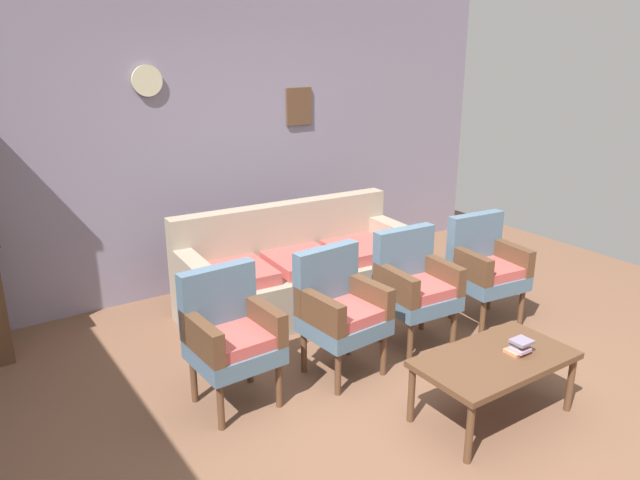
{
  "coord_description": "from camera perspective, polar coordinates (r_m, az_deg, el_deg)",
  "views": [
    {
      "loc": [
        -2.35,
        -2.61,
        2.29
      ],
      "look_at": [
        0.09,
        1.01,
        0.85
      ],
      "focal_mm": 34.48,
      "sensor_mm": 36.0,
      "label": 1
    }
  ],
  "objects": [
    {
      "name": "armchair_near_cabinet",
      "position": [
        5.28,
        15.1,
        -2.22
      ],
      "size": [
        0.57,
        0.54,
        0.9
      ],
      "color": "slate",
      "rests_on": "ground"
    },
    {
      "name": "wall_back_with_decor",
      "position": [
        5.82,
        -9.78,
        8.72
      ],
      "size": [
        6.4,
        0.09,
        2.7
      ],
      "color": "gray",
      "rests_on": "ground"
    },
    {
      "name": "floral_couch",
      "position": [
        5.39,
        -2.04,
        -3.13
      ],
      "size": [
        2.13,
        0.93,
        0.9
      ],
      "color": "gray",
      "rests_on": "ground"
    },
    {
      "name": "ground_plane",
      "position": [
        4.2,
        6.98,
        -14.97
      ],
      "size": [
        7.68,
        7.68,
        0.0
      ],
      "primitive_type": "plane",
      "color": "brown"
    },
    {
      "name": "armchair_row_middle",
      "position": [
        4.01,
        -8.34,
        -8.48
      ],
      "size": [
        0.54,
        0.51,
        0.9
      ],
      "color": "slate",
      "rests_on": "ground"
    },
    {
      "name": "coffee_table",
      "position": [
        4.03,
        15.9,
        -10.92
      ],
      "size": [
        1.0,
        0.56,
        0.42
      ],
      "color": "brown",
      "rests_on": "ground"
    },
    {
      "name": "armchair_near_couch_end",
      "position": [
        4.32,
        1.83,
        -6.24
      ],
      "size": [
        0.55,
        0.53,
        0.9
      ],
      "color": "slate",
      "rests_on": "ground"
    },
    {
      "name": "book_stack_on_table",
      "position": [
        4.08,
        18.03,
        -9.36
      ],
      "size": [
        0.15,
        0.13,
        0.09
      ],
      "color": "#C07A55",
      "rests_on": "coffee_table"
    },
    {
      "name": "armchair_by_doorway",
      "position": [
        4.78,
        8.77,
        -3.98
      ],
      "size": [
        0.55,
        0.52,
        0.9
      ],
      "color": "slate",
      "rests_on": "ground"
    }
  ]
}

